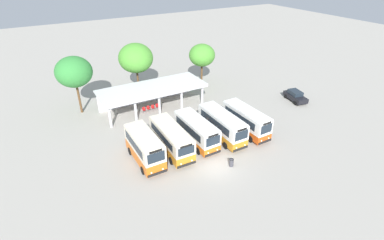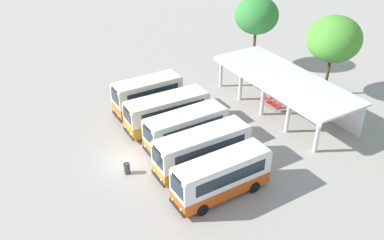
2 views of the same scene
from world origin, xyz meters
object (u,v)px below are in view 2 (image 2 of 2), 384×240
(city_bus_nearest_orange, at_px, (148,95))
(city_bus_middle_cream, at_px, (186,128))
(city_bus_fifth_blue, at_px, (222,175))
(litter_bin_apron, at_px, (127,168))
(waiting_chair_fourth_seat, at_px, (278,107))
(waiting_chair_end_by_column, at_px, (264,98))
(waiting_chair_second_from_end, at_px, (269,101))
(city_bus_second_in_row, at_px, (167,111))
(waiting_chair_middle_seat, at_px, (273,104))
(city_bus_fourth_amber, at_px, (202,149))

(city_bus_nearest_orange, distance_m, city_bus_middle_cream, 6.75)
(city_bus_fifth_blue, bearing_deg, litter_bin_apron, -139.79)
(waiting_chair_fourth_seat, distance_m, litter_bin_apron, 16.48)
(waiting_chair_fourth_seat, bearing_deg, waiting_chair_end_by_column, -178.70)
(waiting_chair_second_from_end, distance_m, litter_bin_apron, 16.67)
(litter_bin_apron, bearing_deg, waiting_chair_end_by_column, 102.38)
(city_bus_fifth_blue, distance_m, waiting_chair_end_by_column, 14.87)
(waiting_chair_end_by_column, distance_m, waiting_chair_second_from_end, 0.70)
(waiting_chair_end_by_column, relative_size, waiting_chair_second_from_end, 1.00)
(city_bus_second_in_row, relative_size, waiting_chair_second_from_end, 8.98)
(city_bus_nearest_orange, relative_size, city_bus_middle_cream, 0.91)
(waiting_chair_fourth_seat, bearing_deg, waiting_chair_second_from_end, 179.73)
(waiting_chair_end_by_column, bearing_deg, waiting_chair_middle_seat, 1.41)
(waiting_chair_second_from_end, relative_size, waiting_chair_middle_seat, 1.00)
(city_bus_fifth_blue, xyz_separation_m, waiting_chair_end_by_column, (-9.36, 11.48, -1.27))
(city_bus_fourth_amber, xyz_separation_m, waiting_chair_middle_seat, (-4.59, 11.06, -1.30))
(waiting_chair_middle_seat, xyz_separation_m, waiting_chair_fourth_seat, (0.70, 0.01, 0.00))
(city_bus_second_in_row, xyz_separation_m, city_bus_fifth_blue, (10.11, -0.91, 0.06))
(city_bus_nearest_orange, bearing_deg, city_bus_fifth_blue, -2.44)
(waiting_chair_second_from_end, height_order, litter_bin_apron, litter_bin_apron)
(city_bus_fourth_amber, bearing_deg, city_bus_nearest_orange, 179.37)
(city_bus_second_in_row, bearing_deg, waiting_chair_fourth_seat, 74.97)
(city_bus_fifth_blue, distance_m, litter_bin_apron, 7.67)
(waiting_chair_end_by_column, bearing_deg, city_bus_middle_cream, -76.02)
(city_bus_nearest_orange, xyz_separation_m, city_bus_fifth_blue, (13.47, -0.57, -0.11))
(waiting_chair_end_by_column, xyz_separation_m, waiting_chair_fourth_seat, (2.11, 0.05, 0.00))
(waiting_chair_second_from_end, bearing_deg, city_bus_nearest_orange, -113.71)
(city_bus_middle_cream, relative_size, waiting_chair_second_from_end, 8.39)
(city_bus_nearest_orange, relative_size, waiting_chair_middle_seat, 7.64)
(city_bus_second_in_row, bearing_deg, city_bus_middle_cream, 0.59)
(waiting_chair_middle_seat, bearing_deg, litter_bin_apron, -82.40)
(city_bus_fourth_amber, bearing_deg, waiting_chair_second_from_end, 115.52)
(waiting_chair_end_by_column, relative_size, litter_bin_apron, 0.96)
(city_bus_nearest_orange, height_order, litter_bin_apron, city_bus_nearest_orange)
(city_bus_nearest_orange, distance_m, city_bus_fifth_blue, 13.49)
(litter_bin_apron, bearing_deg, city_bus_nearest_orange, 144.73)
(city_bus_second_in_row, xyz_separation_m, litter_bin_apron, (4.34, -5.79, -1.28))
(waiting_chair_second_from_end, xyz_separation_m, litter_bin_apron, (2.89, -16.42, -0.07))
(waiting_chair_second_from_end, bearing_deg, city_bus_fourth_amber, -64.48)
(city_bus_nearest_orange, height_order, waiting_chair_fourth_seat, city_bus_nearest_orange)
(city_bus_nearest_orange, bearing_deg, waiting_chair_end_by_column, 69.34)
(city_bus_nearest_orange, xyz_separation_m, waiting_chair_fourth_seat, (6.22, 10.96, -1.38))
(waiting_chair_middle_seat, bearing_deg, city_bus_middle_cream, -83.42)
(city_bus_fourth_amber, relative_size, waiting_chair_second_from_end, 9.03)
(city_bus_second_in_row, xyz_separation_m, waiting_chair_middle_seat, (2.15, 10.61, -1.21))
(waiting_chair_second_from_end, xyz_separation_m, waiting_chair_middle_seat, (0.70, -0.02, 0.00))
(city_bus_second_in_row, xyz_separation_m, city_bus_middle_cream, (3.37, 0.03, 0.00))
(waiting_chair_end_by_column, distance_m, waiting_chair_fourth_seat, 2.11)
(city_bus_middle_cream, distance_m, waiting_chair_second_from_end, 10.83)
(city_bus_second_in_row, distance_m, city_bus_fourth_amber, 6.75)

